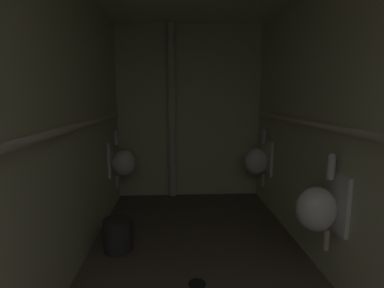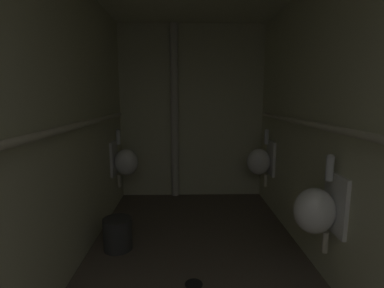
{
  "view_description": "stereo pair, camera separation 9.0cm",
  "coord_description": "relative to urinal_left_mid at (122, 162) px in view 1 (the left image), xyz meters",
  "views": [
    {
      "loc": [
        -0.19,
        0.11,
        1.45
      ],
      "look_at": [
        -0.03,
        2.95,
        0.98
      ],
      "focal_mm": 26.75,
      "sensor_mm": 36.0,
      "label": 1
    },
    {
      "loc": [
        -0.1,
        0.11,
        1.45
      ],
      "look_at": [
        -0.03,
        2.95,
        0.98
      ],
      "focal_mm": 26.75,
      "sensor_mm": 36.0,
      "label": 2
    }
  ],
  "objects": [
    {
      "name": "floor_drain",
      "position": [
        0.84,
        -1.56,
        -0.63
      ],
      "size": [
        0.14,
        0.14,
        0.01
      ],
      "primitive_type": "cylinder",
      "color": "black",
      "rests_on": "ground"
    },
    {
      "name": "urinal_right_far",
      "position": [
        1.74,
        -0.01,
        0.0
      ],
      "size": [
        0.32,
        0.3,
        0.76
      ],
      "color": "white"
    },
    {
      "name": "wall_back",
      "position": [
        0.87,
        0.55,
        0.59
      ],
      "size": [
        2.16,
        0.06,
        2.45
      ],
      "primitive_type": "cube",
      "color": "beige",
      "rests_on": "ground"
    },
    {
      "name": "urinal_right_mid",
      "position": [
        1.74,
        -1.62,
        0.0
      ],
      "size": [
        0.32,
        0.3,
        0.76
      ],
      "color": "white"
    },
    {
      "name": "supply_pipe_left",
      "position": [
        -0.09,
        -1.57,
        0.59
      ],
      "size": [
        0.06,
        3.6,
        0.06
      ],
      "color": "beige"
    },
    {
      "name": "wall_left",
      "position": [
        -0.18,
        -1.59,
        0.59
      ],
      "size": [
        0.06,
        4.34,
        2.45
      ],
      "primitive_type": "cube",
      "color": "beige",
      "rests_on": "ground"
    },
    {
      "name": "waste_bin",
      "position": [
        0.12,
        -1.01,
        -0.48
      ],
      "size": [
        0.27,
        0.27,
        0.3
      ],
      "primitive_type": "cylinder",
      "color": "#2D2D2D",
      "rests_on": "ground"
    },
    {
      "name": "urinal_left_mid",
      "position": [
        0.0,
        0.0,
        0.0
      ],
      "size": [
        0.32,
        0.3,
        0.76
      ],
      "color": "white"
    },
    {
      "name": "supply_pipe_right",
      "position": [
        1.83,
        -1.6,
        0.59
      ],
      "size": [
        0.06,
        3.63,
        0.06
      ],
      "color": "beige"
    },
    {
      "name": "wall_right",
      "position": [
        1.92,
        -1.59,
        0.59
      ],
      "size": [
        0.06,
        4.34,
        2.45
      ],
      "primitive_type": "cube",
      "color": "beige",
      "rests_on": "ground"
    },
    {
      "name": "standpipe_back_wall",
      "position": [
        0.63,
        0.44,
        0.59
      ],
      "size": [
        0.11,
        0.11,
        2.4
      ],
      "primitive_type": "cylinder",
      "color": "beige",
      "rests_on": "ground"
    }
  ]
}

